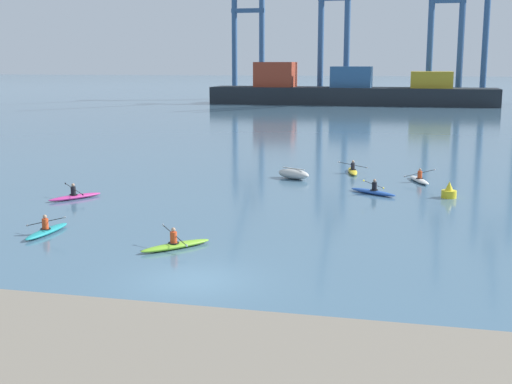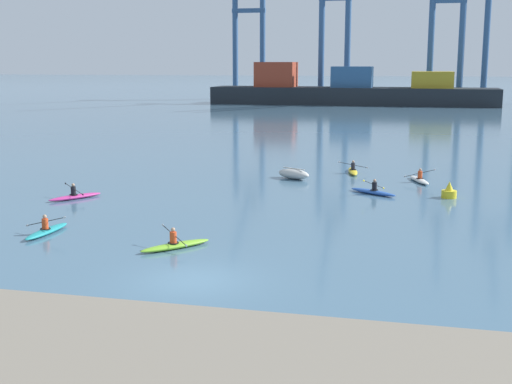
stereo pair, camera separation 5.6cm
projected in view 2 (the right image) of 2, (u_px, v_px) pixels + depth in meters
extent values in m
plane|color=#476B84|center=(194.00, 280.00, 25.49)|extent=(800.00, 800.00, 0.00)
cube|color=#1E2328|center=(352.00, 96.00, 131.57)|extent=(54.21, 9.04, 3.29)
cube|color=#993823|center=(276.00, 74.00, 134.20)|extent=(7.59, 6.33, 4.79)
cube|color=#2D5684|center=(352.00, 77.00, 130.89)|extent=(7.59, 6.33, 3.96)
cube|color=#B29323|center=(432.00, 80.00, 127.59)|extent=(7.59, 6.33, 3.05)
cylinder|color=#335684|center=(235.00, 48.00, 149.91)|extent=(1.20, 1.20, 22.40)
cylinder|color=#335684|center=(263.00, 48.00, 148.51)|extent=(1.20, 1.20, 22.40)
cube|color=#335684|center=(249.00, 11.00, 147.75)|extent=(7.34, 0.90, 0.90)
cylinder|color=#335684|center=(321.00, 42.00, 137.02)|extent=(1.20, 1.20, 24.10)
cylinder|color=#335684|center=(348.00, 42.00, 135.83)|extent=(1.20, 1.20, 24.10)
cylinder|color=#335684|center=(431.00, 44.00, 133.34)|extent=(1.20, 1.20, 23.16)
cylinder|color=#335684|center=(461.00, 44.00, 132.03)|extent=(1.20, 1.20, 23.16)
cube|color=#335684|center=(448.00, 1.00, 131.17)|extent=(6.95, 0.90, 0.90)
cylinder|color=#335684|center=(487.00, 29.00, 132.61)|extent=(1.20, 1.20, 28.96)
ellipsoid|color=beige|center=(294.00, 174.00, 47.59)|extent=(2.80, 2.25, 0.70)
cube|color=beige|center=(294.00, 169.00, 47.52)|extent=(1.72, 1.03, 0.06)
cylinder|color=yellow|center=(449.00, 194.00, 40.96)|extent=(0.90, 0.90, 0.45)
cone|color=yellow|center=(449.00, 186.00, 40.86)|extent=(0.50, 0.49, 0.55)
ellipsoid|color=silver|center=(419.00, 180.00, 46.41)|extent=(1.69, 3.41, 0.26)
torus|color=black|center=(420.00, 178.00, 46.29)|extent=(0.62, 0.62, 0.05)
cylinder|color=#DB471E|center=(420.00, 175.00, 46.24)|extent=(0.30, 0.30, 0.50)
sphere|color=tan|center=(420.00, 170.00, 46.18)|extent=(0.19, 0.19, 0.19)
cylinder|color=black|center=(420.00, 173.00, 46.27)|extent=(1.96, 0.71, 0.47)
ellipsoid|color=silver|center=(405.00, 177.00, 46.21)|extent=(0.20, 0.10, 0.14)
ellipsoid|color=silver|center=(435.00, 170.00, 46.34)|extent=(0.20, 0.10, 0.14)
ellipsoid|color=#2856B2|center=(373.00, 192.00, 42.13)|extent=(3.14, 2.42, 0.26)
torus|color=black|center=(374.00, 190.00, 42.03)|extent=(0.68, 0.68, 0.05)
cylinder|color=black|center=(374.00, 186.00, 41.98)|extent=(0.30, 0.30, 0.50)
sphere|color=tan|center=(375.00, 181.00, 41.92)|extent=(0.19, 0.19, 0.19)
cylinder|color=black|center=(374.00, 184.00, 42.00)|extent=(1.15, 1.66, 0.74)
ellipsoid|color=yellow|center=(364.00, 181.00, 41.28)|extent=(0.15, 0.19, 0.16)
ellipsoid|color=yellow|center=(384.00, 188.00, 42.72)|extent=(0.15, 0.19, 0.16)
ellipsoid|color=#7ABC2D|center=(175.00, 246.00, 29.80)|extent=(2.67, 2.97, 0.26)
torus|color=black|center=(173.00, 243.00, 29.71)|extent=(0.69, 0.69, 0.05)
cylinder|color=#DB471E|center=(173.00, 237.00, 29.67)|extent=(0.30, 0.30, 0.50)
sphere|color=tan|center=(173.00, 230.00, 29.61)|extent=(0.19, 0.19, 0.19)
cylinder|color=black|center=(174.00, 235.00, 29.68)|extent=(1.58, 1.36, 0.53)
ellipsoid|color=silver|center=(163.00, 225.00, 30.44)|extent=(0.18, 0.16, 0.15)
ellipsoid|color=silver|center=(186.00, 246.00, 28.92)|extent=(0.18, 0.16, 0.15)
ellipsoid|color=#C13384|center=(75.00, 197.00, 40.64)|extent=(2.39, 3.16, 0.26)
torus|color=black|center=(74.00, 195.00, 40.54)|extent=(0.68, 0.68, 0.05)
cylinder|color=black|center=(73.00, 191.00, 40.50)|extent=(0.30, 0.30, 0.50)
sphere|color=tan|center=(73.00, 185.00, 40.43)|extent=(0.19, 0.19, 0.19)
cylinder|color=black|center=(74.00, 189.00, 40.51)|extent=(1.74, 1.18, 0.43)
ellipsoid|color=black|center=(66.00, 183.00, 41.22)|extent=(0.19, 0.14, 0.14)
ellipsoid|color=black|center=(83.00, 195.00, 39.81)|extent=(0.19, 0.14, 0.14)
ellipsoid|color=teal|center=(47.00, 231.00, 32.35)|extent=(0.76, 3.43, 0.26)
torus|color=black|center=(45.00, 229.00, 32.23)|extent=(0.51, 0.51, 0.05)
cylinder|color=#DB471E|center=(45.00, 224.00, 32.18)|extent=(0.30, 0.30, 0.50)
sphere|color=tan|center=(45.00, 217.00, 32.12)|extent=(0.19, 0.19, 0.19)
cylinder|color=black|center=(46.00, 222.00, 32.21)|extent=(2.04, 0.13, 0.55)
ellipsoid|color=silver|center=(27.00, 225.00, 32.54)|extent=(0.20, 0.05, 0.15)
ellipsoid|color=silver|center=(64.00, 217.00, 31.89)|extent=(0.20, 0.05, 0.15)
ellipsoid|color=yellow|center=(353.00, 171.00, 50.18)|extent=(1.20, 3.45, 0.26)
torus|color=black|center=(353.00, 170.00, 50.05)|extent=(0.57, 0.57, 0.05)
cylinder|color=#23232D|center=(353.00, 166.00, 50.01)|extent=(0.30, 0.30, 0.50)
sphere|color=tan|center=(353.00, 162.00, 49.94)|extent=(0.19, 0.19, 0.19)
cylinder|color=black|center=(353.00, 165.00, 50.04)|extent=(2.04, 0.40, 0.44)
ellipsoid|color=silver|center=(339.00, 162.00, 50.05)|extent=(0.20, 0.07, 0.14)
ellipsoid|color=silver|center=(367.00, 168.00, 50.02)|extent=(0.20, 0.07, 0.14)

